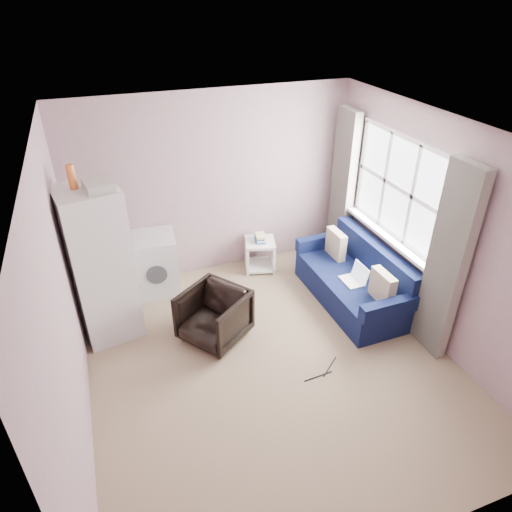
{
  "coord_description": "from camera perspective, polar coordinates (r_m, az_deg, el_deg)",
  "views": [
    {
      "loc": [
        -1.42,
        -3.43,
        3.6
      ],
      "look_at": [
        0.05,
        0.6,
        1.0
      ],
      "focal_mm": 32.0,
      "sensor_mm": 36.0,
      "label": 1
    }
  ],
  "objects": [
    {
      "name": "armchair",
      "position": [
        5.25,
        -5.31,
        -7.21
      ],
      "size": [
        0.9,
        0.91,
        0.69
      ],
      "primitive_type": "imported",
      "rotation": [
        0.0,
        0.0,
        -0.94
      ],
      "color": "black",
      "rests_on": "ground"
    },
    {
      "name": "fridge",
      "position": [
        5.3,
        -18.91,
        -0.97
      ],
      "size": [
        0.74,
        0.73,
        2.06
      ],
      "rotation": [
        0.0,
        0.0,
        0.19
      ],
      "color": "silver",
      "rests_on": "ground"
    },
    {
      "name": "side_table",
      "position": [
        6.52,
        0.49,
        0.43
      ],
      "size": [
        0.5,
        0.5,
        0.56
      ],
      "rotation": [
        0.0,
        0.0,
        -0.27
      ],
      "color": "white",
      "rests_on": "ground"
    },
    {
      "name": "floor_cables",
      "position": [
        5.09,
        8.51,
        -14.08
      ],
      "size": [
        0.48,
        0.22,
        0.01
      ],
      "rotation": [
        0.0,
        0.0,
        0.43
      ],
      "color": "black",
      "rests_on": "ground"
    },
    {
      "name": "room",
      "position": [
        4.4,
        2.28,
        -1.01
      ],
      "size": [
        3.84,
        4.24,
        2.54
      ],
      "color": "#927A5F",
      "rests_on": "ground"
    },
    {
      "name": "sofa",
      "position": [
        6.0,
        12.34,
        -3.13
      ],
      "size": [
        0.82,
        1.76,
        0.78
      ],
      "rotation": [
        0.0,
        0.0,
        0.02
      ],
      "color": "#0E1842",
      "rests_on": "ground"
    },
    {
      "name": "window_dressing",
      "position": [
        5.79,
        16.04,
        4.44
      ],
      "size": [
        0.17,
        2.62,
        2.18
      ],
      "color": "white",
      "rests_on": "ground"
    },
    {
      "name": "washing_machine",
      "position": [
        6.14,
        -12.49,
        -0.78
      ],
      "size": [
        0.62,
        0.62,
        0.8
      ],
      "rotation": [
        0.0,
        0.0,
        -0.1
      ],
      "color": "silver",
      "rests_on": "ground"
    }
  ]
}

